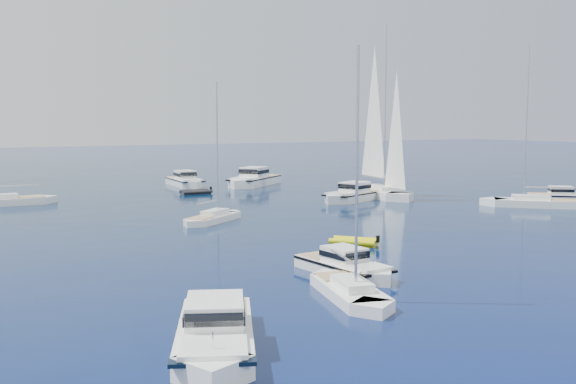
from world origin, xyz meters
The scene contains 15 objects.
ground centered at (0.00, 0.00, 0.00)m, with size 400.00×400.00×0.00m, color #09145A.
motor_cruiser_near centered at (-11.74, 5.36, 0.00)m, with size 2.22×7.26×1.90m, color silver, non-canonical shape.
motor_cruiser_left centered at (-22.65, -1.89, 0.00)m, with size 2.73×8.93×2.34m, color white, non-canonical shape.
motor_cruiser_centre centered at (8.52, 32.35, 0.00)m, with size 2.91×9.50×2.49m, color silver, non-canonical shape.
motor_cruiser_far_r centered at (26.79, 21.11, 0.00)m, with size 2.28×7.46×1.96m, color silver, non-canonical shape.
motor_cruiser_distant centered at (7.23, 52.23, 0.00)m, with size 3.51×11.48×3.01m, color white, non-canonical shape.
motor_cruiser_horizon centered at (-0.42, 56.20, 0.00)m, with size 2.91×9.50×2.49m, color silver, non-canonical shape.
sailboat_fore centered at (-14.25, 1.54, 0.00)m, with size 2.11×8.13×11.94m, color white, non-canonical shape.
sailboat_mid_r centered at (20.64, 19.43, 0.00)m, with size 2.81×10.81×15.90m, color white, non-canonical shape.
sailboat_centre centered at (-9.97, 26.49, 0.00)m, with size 2.09×8.04×11.82m, color white, non-canonical shape.
sailboat_sails_r centered at (13.10, 34.11, 0.00)m, with size 3.35×12.87×18.91m, color white, non-canonical shape.
sailboat_far_l centered at (-23.18, 46.73, 0.00)m, with size 2.74×10.52×15.46m, color silver, non-canonical shape.
tender_yellow centered at (-6.24, 12.12, 0.00)m, with size 1.81×3.23×0.95m, color yellow, non-canonical shape.
tender_grey_near centered at (23.33, 17.92, 0.00)m, with size 1.69×2.96×0.95m, color black, non-canonical shape.
tender_grey_far centered at (-3.00, 46.69, 0.00)m, with size 1.98×3.61×0.95m, color black, non-canonical shape.
Camera 1 is at (-32.22, -23.21, 8.18)m, focal length 41.64 mm.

